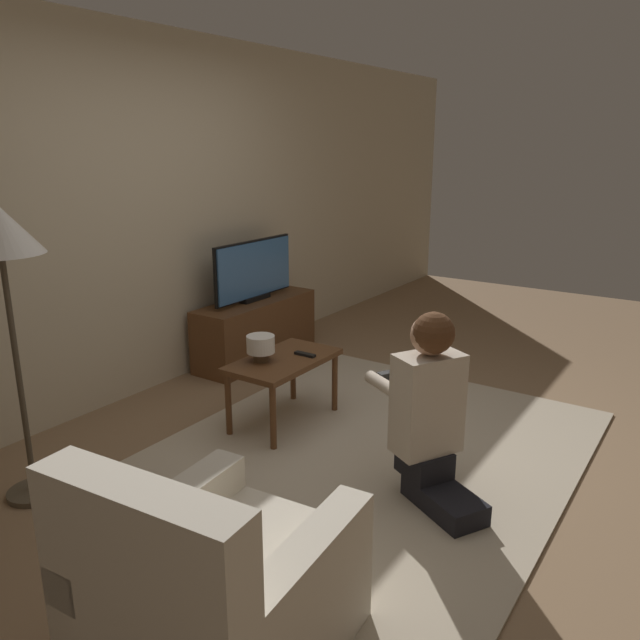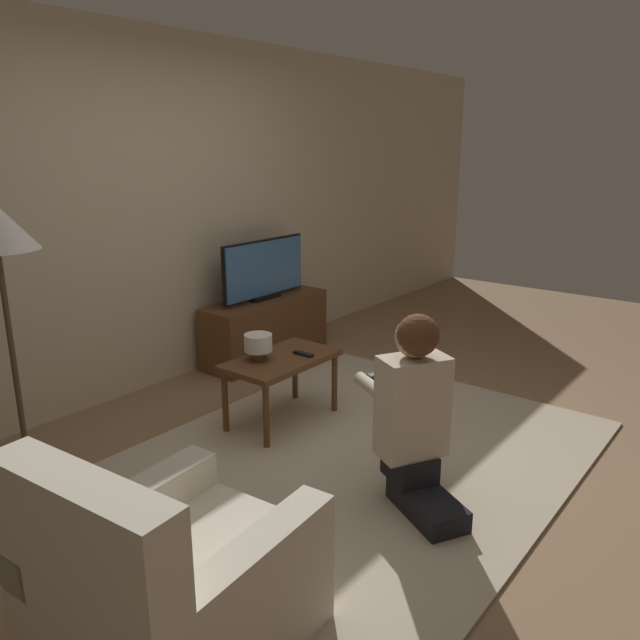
# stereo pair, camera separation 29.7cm
# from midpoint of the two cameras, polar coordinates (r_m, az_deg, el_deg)

# --- Properties ---
(ground_plane) EXTENTS (10.00, 10.00, 0.00)m
(ground_plane) POSITION_cam_midpoint_polar(r_m,az_deg,el_deg) (3.87, 6.20, -12.02)
(ground_plane) COLOR #896B4C
(wall_back) EXTENTS (10.00, 0.06, 2.60)m
(wall_back) POSITION_cam_midpoint_polar(r_m,az_deg,el_deg) (4.75, -13.68, 9.36)
(wall_back) COLOR beige
(wall_back) RESTS_ON ground_plane
(rug) EXTENTS (2.77, 2.27, 0.02)m
(rug) POSITION_cam_midpoint_polar(r_m,az_deg,el_deg) (3.87, 6.20, -11.91)
(rug) COLOR #BCAD93
(rug) RESTS_ON ground_plane
(tv_stand) EXTENTS (1.21, 0.39, 0.52)m
(tv_stand) POSITION_cam_midpoint_polar(r_m,az_deg,el_deg) (5.38, -3.39, -0.80)
(tv_stand) COLOR brown
(tv_stand) RESTS_ON ground_plane
(tv) EXTENTS (0.94, 0.08, 0.51)m
(tv) POSITION_cam_midpoint_polar(r_m,az_deg,el_deg) (5.25, -3.51, 4.65)
(tv) COLOR black
(tv) RESTS_ON tv_stand
(coffee_table) EXTENTS (0.77, 0.44, 0.46)m
(coffee_table) POSITION_cam_midpoint_polar(r_m,az_deg,el_deg) (4.08, -1.47, -4.25)
(coffee_table) COLOR brown
(coffee_table) RESTS_ON ground_plane
(armchair) EXTENTS (0.93, 0.80, 0.89)m
(armchair) POSITION_cam_midpoint_polar(r_m,az_deg,el_deg) (2.42, -9.60, -23.58)
(armchair) COLOR beige
(armchair) RESTS_ON ground_plane
(person_kneeling) EXTENTS (0.61, 0.82, 1.00)m
(person_kneeling) POSITION_cam_midpoint_polar(r_m,az_deg,el_deg) (3.21, 11.27, -8.03)
(person_kneeling) COLOR black
(person_kneeling) RESTS_ON rug
(table_lamp) EXTENTS (0.18, 0.18, 0.17)m
(table_lamp) POSITION_cam_midpoint_polar(r_m,az_deg,el_deg) (3.99, -3.55, -2.28)
(table_lamp) COLOR #4C3823
(table_lamp) RESTS_ON coffee_table
(remote) EXTENTS (0.04, 0.15, 0.02)m
(remote) POSITION_cam_midpoint_polar(r_m,az_deg,el_deg) (4.09, 0.54, -3.14)
(remote) COLOR black
(remote) RESTS_ON coffee_table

